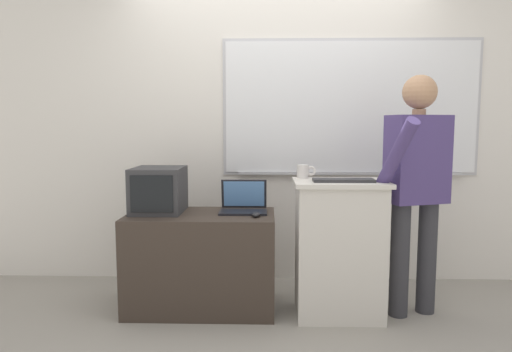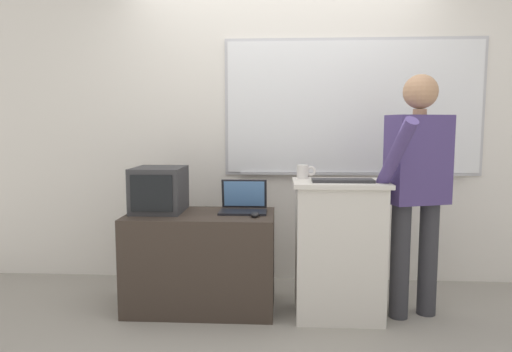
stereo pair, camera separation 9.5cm
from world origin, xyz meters
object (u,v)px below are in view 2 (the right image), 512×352
at_px(laptop, 244,203).
at_px(computer_mouse_by_laptop, 255,215).
at_px(side_desk, 202,260).
at_px(crt_monitor, 159,189).
at_px(coffee_mug, 304,172).
at_px(lectern_podium, 339,249).
at_px(person_presenter, 418,179).
at_px(wireless_keyboard, 343,181).

xyz_separation_m(laptop, computer_mouse_by_laptop, (0.09, -0.19, -0.05)).
relative_size(side_desk, crt_monitor, 2.54).
bearing_deg(coffee_mug, crt_monitor, 179.03).
distance_m(crt_monitor, coffee_mug, 1.06).
bearing_deg(side_desk, computer_mouse_by_laptop, -15.31).
height_order(lectern_podium, computer_mouse_by_laptop, lectern_podium).
xyz_separation_m(lectern_podium, laptop, (-0.67, 0.19, 0.28)).
distance_m(person_presenter, coffee_mug, 0.77).
relative_size(lectern_podium, computer_mouse_by_laptop, 9.50).
bearing_deg(computer_mouse_by_laptop, person_presenter, 1.38).
bearing_deg(side_desk, crt_monitor, 168.85).
bearing_deg(computer_mouse_by_laptop, side_desk, 164.69).
xyz_separation_m(lectern_podium, computer_mouse_by_laptop, (-0.58, -0.00, 0.24)).
xyz_separation_m(wireless_keyboard, crt_monitor, (-1.30, 0.23, -0.10)).
height_order(side_desk, person_presenter, person_presenter).
bearing_deg(laptop, lectern_podium, -15.82).
bearing_deg(laptop, wireless_keyboard, -19.85).
bearing_deg(wireless_keyboard, computer_mouse_by_laptop, 174.65).
bearing_deg(computer_mouse_by_laptop, lectern_podium, 0.08).
relative_size(lectern_podium, wireless_keyboard, 2.34).
bearing_deg(laptop, side_desk, -164.64).
height_order(laptop, computer_mouse_by_laptop, laptop).
relative_size(crt_monitor, coffee_mug, 3.03).
height_order(wireless_keyboard, coffee_mug, coffee_mug).
xyz_separation_m(crt_monitor, coffee_mug, (1.05, -0.02, 0.14)).
height_order(lectern_podium, wireless_keyboard, wireless_keyboard).
relative_size(person_presenter, laptop, 4.87).
xyz_separation_m(lectern_podium, coffee_mug, (-0.24, 0.15, 0.52)).
bearing_deg(computer_mouse_by_laptop, wireless_keyboard, -5.35).
height_order(person_presenter, coffee_mug, person_presenter).
xyz_separation_m(laptop, wireless_keyboard, (0.68, -0.25, 0.20)).
distance_m(lectern_podium, person_presenter, 0.72).
bearing_deg(person_presenter, laptop, 154.64).
relative_size(wireless_keyboard, coffee_mug, 2.97).
distance_m(lectern_podium, crt_monitor, 1.36).
height_order(side_desk, crt_monitor, crt_monitor).
relative_size(side_desk, wireless_keyboard, 2.59).
xyz_separation_m(person_presenter, computer_mouse_by_laptop, (-1.10, -0.03, -0.25)).
distance_m(person_presenter, computer_mouse_by_laptop, 1.13).
xyz_separation_m(side_desk, laptop, (0.30, 0.08, 0.41)).
height_order(laptop, wireless_keyboard, wireless_keyboard).
relative_size(lectern_podium, crt_monitor, 2.30).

